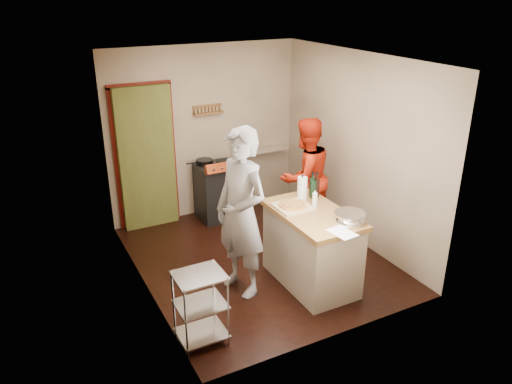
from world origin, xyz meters
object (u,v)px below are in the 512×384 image
Objects in this scene: person_red at (305,177)px; stove at (218,191)px; person_stripe at (241,213)px; wire_shelving at (201,305)px; island at (312,246)px.

stove is at bearing -55.22° from person_red.
person_stripe is at bearing -105.71° from stove.
person_stripe is (0.78, 0.67, 0.56)m from wire_shelving.
stove is 0.59× the size of person_red.
wire_shelving is 2.79m from person_red.
island is 1.41m from person_red.
person_stripe reaches higher than stove.
island is at bearing 14.80° from wire_shelving.
island is at bearing 53.81° from person_red.
person_red is at bearing 106.43° from person_stripe.
person_red reaches higher than wire_shelving.
island is 0.98m from person_stripe.
person_stripe is at bearing 25.43° from person_red.
wire_shelving is at bearing 28.33° from person_red.
wire_shelving is at bearing -116.85° from stove.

